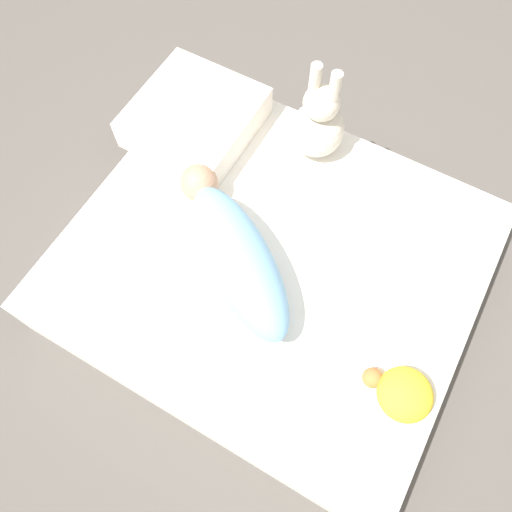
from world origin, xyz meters
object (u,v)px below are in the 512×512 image
swaddled_baby (235,253)px  bunny_plush (318,123)px  turtle_plush (402,393)px  pillow (195,118)px

swaddled_baby → bunny_plush: bunny_plush is taller
swaddled_baby → bunny_plush: 0.48m
turtle_plush → bunny_plush: bearing=-47.8°
pillow → swaddled_baby: bearing=135.2°
swaddled_baby → pillow: size_ratio=1.46×
pillow → turtle_plush: (-0.90, 0.47, -0.01)m
pillow → bunny_plush: bunny_plush is taller
swaddled_baby → pillow: 0.51m
bunny_plush → turtle_plush: (-0.53, 0.59, -0.07)m
pillow → bunny_plush: size_ratio=1.13×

